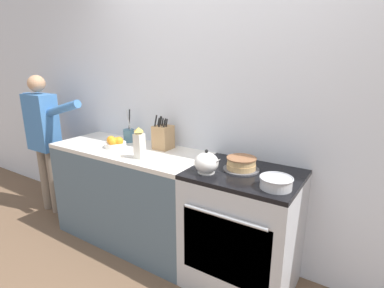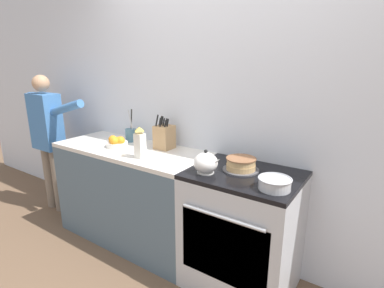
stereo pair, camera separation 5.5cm
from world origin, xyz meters
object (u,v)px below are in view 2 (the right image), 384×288
object	(u,v)px
stove_range	(242,231)
tea_kettle	(206,163)
layer_cake	(241,165)
knife_block	(164,137)
person_baker	(48,133)
fruit_bowl	(117,142)
milk_carton	(140,143)
utensil_crock	(131,134)
mixing_bowl	(275,183)

from	to	relation	value
stove_range	tea_kettle	xyz separation A→B (m)	(-0.23, -0.14, 0.52)
stove_range	layer_cake	bearing A→B (deg)	142.42
layer_cake	tea_kettle	xyz separation A→B (m)	(-0.18, -0.17, 0.03)
knife_block	person_baker	bearing A→B (deg)	-170.68
tea_kettle	fruit_bowl	distance (m)	1.00
fruit_bowl	milk_carton	world-z (taller)	milk_carton
layer_cake	milk_carton	size ratio (longest dim) A/B	1.03
milk_carton	person_baker	world-z (taller)	person_baker
stove_range	knife_block	bearing A→B (deg)	169.21
stove_range	tea_kettle	size ratio (longest dim) A/B	4.35
milk_carton	person_baker	bearing A→B (deg)	177.01
knife_block	milk_carton	xyz separation A→B (m)	(0.01, -0.31, 0.01)
knife_block	utensil_crock	bearing A→B (deg)	179.20
layer_cake	tea_kettle	size ratio (longest dim) A/B	1.25
tea_kettle	knife_block	distance (m)	0.68
tea_kettle	person_baker	world-z (taller)	person_baker
fruit_bowl	person_baker	distance (m)	1.05
stove_range	layer_cake	distance (m)	0.50
stove_range	milk_carton	world-z (taller)	milk_carton
mixing_bowl	fruit_bowl	distance (m)	1.49
mixing_bowl	fruit_bowl	world-z (taller)	fruit_bowl
stove_range	utensil_crock	bearing A→B (deg)	172.48
stove_range	tea_kettle	distance (m)	0.58
layer_cake	milk_carton	xyz separation A→B (m)	(-0.79, -0.18, 0.08)
tea_kettle	utensil_crock	world-z (taller)	utensil_crock
layer_cake	utensil_crock	distance (m)	1.22
tea_kettle	milk_carton	distance (m)	0.61
layer_cake	person_baker	world-z (taller)	person_baker
mixing_bowl	utensil_crock	bearing A→B (deg)	168.55
tea_kettle	mixing_bowl	bearing A→B (deg)	-0.13
layer_cake	tea_kettle	distance (m)	0.25
layer_cake	mixing_bowl	world-z (taller)	layer_cake
tea_kettle	person_baker	distance (m)	2.04
mixing_bowl	person_baker	bearing A→B (deg)	178.49
stove_range	utensil_crock	xyz separation A→B (m)	(-1.26, 0.17, 0.52)
stove_range	knife_block	world-z (taller)	knife_block
tea_kettle	utensil_crock	distance (m)	1.07
stove_range	mixing_bowl	world-z (taller)	mixing_bowl
utensil_crock	fruit_bowl	bearing A→B (deg)	-81.05
stove_range	milk_carton	bearing A→B (deg)	-169.82
utensil_crock	milk_carton	xyz separation A→B (m)	(0.42, -0.32, 0.05)
stove_range	mixing_bowl	distance (m)	0.57
layer_cake	knife_block	xyz separation A→B (m)	(-0.79, 0.13, 0.06)
mixing_bowl	milk_carton	world-z (taller)	milk_carton
milk_carton	utensil_crock	bearing A→B (deg)	143.27
layer_cake	fruit_bowl	size ratio (longest dim) A/B	1.33
tea_kettle	utensil_crock	xyz separation A→B (m)	(-1.03, 0.31, -0.00)
stove_range	utensil_crock	world-z (taller)	utensil_crock
knife_block	utensil_crock	xyz separation A→B (m)	(-0.42, 0.01, -0.04)
person_baker	mixing_bowl	bearing A→B (deg)	11.50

